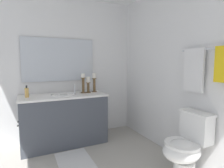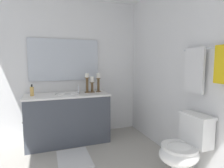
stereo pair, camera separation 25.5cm
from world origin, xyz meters
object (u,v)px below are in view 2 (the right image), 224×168
Objects in this scene: sink_basin at (67,96)px; candle_holder_mid at (87,83)px; toilet at (184,149)px; mirror at (64,60)px; soap_bottle at (32,91)px; vanity_cabinet at (68,118)px; candle_holder_short at (92,84)px; bath_mat at (74,159)px; candle_holder_tall at (98,82)px; towel_near_vanity at (194,71)px; towel_bar at (211,48)px.

sink_basin is 0.41m from candle_holder_mid.
mirror is at bearing -148.48° from toilet.
soap_bottle reaches higher than toilet.
soap_bottle is at bearing -90.78° from vanity_cabinet.
toilet is at bearing 23.14° from candle_holder_short.
bath_mat is (0.62, 0.00, -0.40)m from vanity_cabinet.
candle_holder_tall is 1.00× the size of candle_holder_mid.
mirror is at bearing -124.02° from candle_holder_mid.
mirror is 3.61× the size of candle_holder_mid.
candle_holder_mid is at bearing 55.98° from mirror.
candle_holder_mid is (0.02, -0.21, -0.00)m from candle_holder_tall.
candle_holder_mid is 1.73m from towel_near_vanity.
toilet is 1.13m from towel_bar.
candle_holder_tall is at bearing -152.91° from towel_near_vanity.
vanity_cabinet is at bearing -82.83° from candle_holder_tall.
sink_basin is 1.22× the size of candle_holder_tall.
candle_holder_tall is (-0.07, 0.55, 0.21)m from sink_basin.
mirror reaches higher than candle_holder_tall.
candle_holder_mid is (-0.05, 0.35, 0.58)m from vanity_cabinet.
toilet is at bearing -59.46° from towel_near_vanity.
vanity_cabinet is 0.37m from sink_basin.
mirror is 0.57m from candle_holder_mid.
candle_holder_tall reaches higher than sink_basin.
candle_holder_tall is 0.13m from candle_holder_short.
towel_bar is at bearing 39.71° from sink_basin.
towel_bar reaches higher than candle_holder_short.
toilet is (1.78, 1.09, -1.01)m from mirror.
toilet is 1.25× the size of bath_mat.
mirror is at bearing -144.77° from towel_bar.
bath_mat is (0.63, 0.53, -0.88)m from soap_bottle.
candle_holder_tall is at bearing -155.27° from towel_bar.
towel_bar reaches higher than bath_mat.
candle_holder_tall is at bearing 69.24° from mirror.
vanity_cabinet is 0.68m from candle_holder_mid.
towel_bar reaches higher than soap_bottle.
towel_near_vanity is (1.42, 0.86, 0.27)m from candle_holder_short.
sink_basin is at bearing 90.00° from vanity_cabinet.
mirror is at bearing 179.99° from vanity_cabinet.
candle_holder_tall is 1.78m from toilet.
candle_holder_mid is at bearing -94.06° from candle_holder_short.
vanity_cabinet is 0.71m from soap_bottle.
soap_bottle is at bearing -87.46° from candle_holder_mid.
towel_bar is (1.58, 1.32, 1.07)m from vanity_cabinet.
sink_basin is 1.90m from toilet.
bath_mat is at bearing 0.00° from vanity_cabinet.
towel_near_vanity is (-0.20, -0.02, -0.24)m from towel_bar.
candle_holder_short reaches higher than vanity_cabinet.
candle_holder_mid is (-0.01, -0.09, 0.03)m from candle_holder_short.
candle_holder_mid is at bearing -149.25° from towel_bar.
towel_near_vanity reaches higher than toilet.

